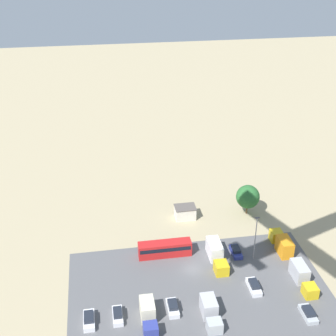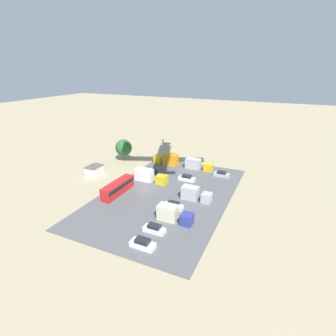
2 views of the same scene
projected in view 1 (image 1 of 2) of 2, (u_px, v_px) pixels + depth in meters
ground_plane at (192, 269)px, 91.69m from camera, size 400.00×400.00×0.00m
parking_lot_surface at (199, 290)px, 86.30m from camera, size 47.74×29.60×0.08m
shed_building at (185, 212)px, 107.16m from camera, size 4.82×3.55×2.96m
bus at (165, 248)px, 94.73m from camera, size 10.78×2.52×3.12m
parked_car_0 at (254, 286)px, 86.27m from camera, size 1.81×4.64×1.57m
parked_car_1 at (118, 315)px, 79.85m from camera, size 1.71×4.32×1.60m
parked_car_2 at (173, 307)px, 81.47m from camera, size 1.83×4.36×1.65m
parked_car_3 at (89, 320)px, 78.90m from camera, size 1.89×4.53×1.66m
parked_car_4 at (236, 251)px, 95.56m from camera, size 1.79×4.23×1.53m
parked_car_5 at (308, 313)px, 80.30m from camera, size 1.94×4.40×1.43m
parked_truck_0 at (210, 312)px, 79.52m from camera, size 2.52×7.09×3.11m
parked_truck_1 at (282, 244)px, 96.31m from camera, size 2.44×7.93×3.49m
parked_truck_2 at (302, 277)px, 87.49m from camera, size 2.37×8.48×3.11m
parked_truck_3 at (148, 315)px, 78.77m from camera, size 2.42×7.38×3.24m
parked_truck_4 at (216, 254)px, 93.31m from camera, size 2.53×9.29×3.28m
tree_near_shed at (248, 197)px, 107.42m from camera, size 5.45×5.45×7.27m
light_pole_lot_centre at (255, 237)px, 92.07m from camera, size 0.90×0.28×9.87m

